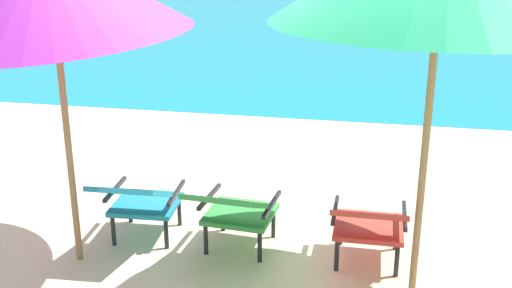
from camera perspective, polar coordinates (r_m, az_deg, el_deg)
ground_plane at (r=8.94m, az=4.60°, el=3.14°), size 40.00×40.00×0.00m
ocean_band at (r=17.26m, az=8.02°, el=10.84°), size 40.00×18.00×0.01m
lounge_chair_left at (r=5.13m, az=-10.50°, el=-4.89°), size 0.59×0.90×0.68m
lounge_chair_center at (r=4.88m, az=-2.04°, el=-5.85°), size 0.61×0.92×0.68m
lounge_chair_right at (r=4.74m, az=10.13°, el=-6.96°), size 0.55×0.88×0.68m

